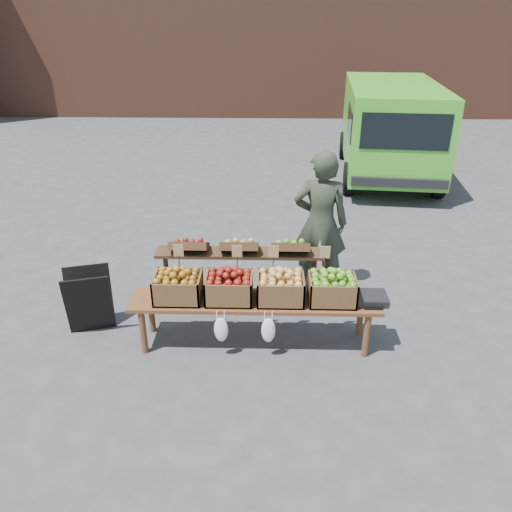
# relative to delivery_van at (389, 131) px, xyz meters

# --- Properties ---
(ground) EXTENTS (80.00, 80.00, 0.00)m
(ground) POSITION_rel_delivery_van_xyz_m (-2.11, -6.46, -1.00)
(ground) COLOR #404042
(delivery_van) EXTENTS (2.47, 4.63, 1.99)m
(delivery_van) POSITION_rel_delivery_van_xyz_m (0.00, 0.00, 0.00)
(delivery_van) COLOR green
(delivery_van) RESTS_ON ground
(vendor) EXTENTS (0.74, 0.53, 1.90)m
(vendor) POSITION_rel_delivery_van_xyz_m (-1.97, -5.19, -0.05)
(vendor) COLOR #2C3325
(vendor) RESTS_ON ground
(chalkboard_sign) EXTENTS (0.57, 0.41, 0.78)m
(chalkboard_sign) POSITION_rel_delivery_van_xyz_m (-4.68, -6.23, -0.61)
(chalkboard_sign) COLOR black
(chalkboard_sign) RESTS_ON ground
(back_table) EXTENTS (2.10, 0.44, 1.04)m
(back_table) POSITION_rel_delivery_van_xyz_m (-2.97, -5.73, -0.48)
(back_table) COLOR #3E2716
(back_table) RESTS_ON ground
(display_bench) EXTENTS (2.70, 0.56, 0.57)m
(display_bench) POSITION_rel_delivery_van_xyz_m (-2.77, -6.45, -0.71)
(display_bench) COLOR brown
(display_bench) RESTS_ON ground
(crate_golden_apples) EXTENTS (0.50, 0.40, 0.28)m
(crate_golden_apples) POSITION_rel_delivery_van_xyz_m (-3.59, -6.45, -0.29)
(crate_golden_apples) COLOR #AB6B0F
(crate_golden_apples) RESTS_ON display_bench
(crate_russet_pears) EXTENTS (0.50, 0.40, 0.28)m
(crate_russet_pears) POSITION_rel_delivery_van_xyz_m (-3.04, -6.45, -0.29)
(crate_russet_pears) COLOR #610300
(crate_russet_pears) RESTS_ON display_bench
(crate_red_apples) EXTENTS (0.50, 0.40, 0.28)m
(crate_red_apples) POSITION_rel_delivery_van_xyz_m (-2.49, -6.45, -0.29)
(crate_red_apples) COLOR #B08E36
(crate_red_apples) RESTS_ON display_bench
(crate_green_apples) EXTENTS (0.50, 0.40, 0.28)m
(crate_green_apples) POSITION_rel_delivery_van_xyz_m (-1.94, -6.45, -0.29)
(crate_green_apples) COLOR #3A7B0D
(crate_green_apples) RESTS_ON display_bench
(weighing_scale) EXTENTS (0.34, 0.30, 0.08)m
(weighing_scale) POSITION_rel_delivery_van_xyz_m (-1.52, -6.45, -0.39)
(weighing_scale) COLOR black
(weighing_scale) RESTS_ON display_bench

